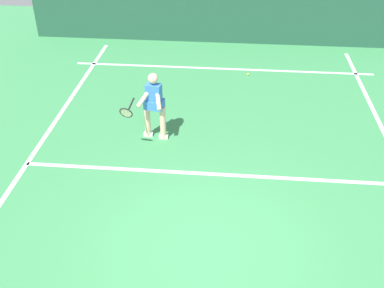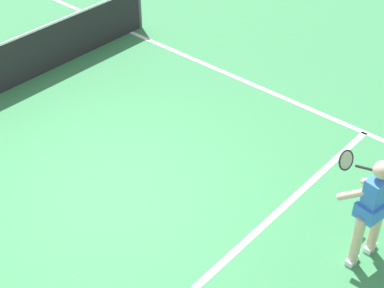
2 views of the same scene
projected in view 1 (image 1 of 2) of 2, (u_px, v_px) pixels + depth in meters
ground_plane at (205, 247)px, 7.53m from camera, size 24.94×24.94×0.00m
court_back_wall at (226, 14)px, 14.76m from camera, size 12.63×0.24×1.84m
baseline_marking at (222, 69)px, 13.43m from camera, size 8.63×0.10×0.01m
service_line_marking at (212, 174)px, 9.18m from camera, size 7.63×0.10×0.01m
tennis_player at (153, 104)px, 9.85m from camera, size 0.89×0.90×1.55m
tennis_ball_mid at (248, 74)px, 13.04m from camera, size 0.07×0.07×0.07m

